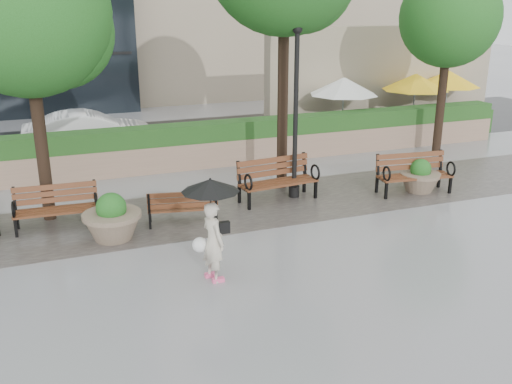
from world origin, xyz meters
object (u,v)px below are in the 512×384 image
object	(u,v)px
bench_1	(57,216)
car_right	(90,132)
lamppost	(295,124)
pedestrian	(212,220)
bench_4	(413,182)
planter_right	(420,179)
bench_3	(278,189)
planter_left	(112,221)
bench_2	(183,214)

from	to	relation	value
bench_1	car_right	size ratio (longest dim) A/B	0.43
lamppost	pedestrian	bearing A→B (deg)	-132.01
bench_1	bench_4	world-z (taller)	bench_4
car_right	bench_1	bearing A→B (deg)	168.77
bench_4	planter_right	size ratio (longest dim) A/B	1.89
bench_3	planter_right	distance (m)	3.91
planter_right	planter_left	bearing A→B (deg)	-177.50
bench_1	pedestrian	world-z (taller)	pedestrian
bench_4	lamppost	distance (m)	3.60
bench_3	bench_2	bearing A→B (deg)	-171.00
planter_right	car_right	bearing A→B (deg)	136.24
bench_4	planter_right	xyz separation A→B (m)	(0.24, 0.06, 0.04)
bench_1	lamppost	distance (m)	6.10
bench_3	pedestrian	world-z (taller)	pedestrian
car_right	pedestrian	world-z (taller)	pedestrian
bench_3	pedestrian	size ratio (longest dim) A/B	1.10
planter_left	planter_right	xyz separation A→B (m)	(8.14, 0.36, -0.06)
planter_left	bench_2	bearing A→B (deg)	11.47
lamppost	pedestrian	xyz separation A→B (m)	(-3.35, -3.72, -0.77)
bench_4	pedestrian	bearing A→B (deg)	-149.30
bench_1	pedestrian	bearing A→B (deg)	-52.13
planter_right	car_right	xyz separation A→B (m)	(-7.80, 7.47, 0.35)
bench_1	planter_left	xyz separation A→B (m)	(1.07, -1.06, 0.12)
planter_right	bench_4	bearing A→B (deg)	-166.39
bench_1	car_right	distance (m)	6.92
bench_2	bench_4	distance (m)	6.28
bench_3	bench_1	bearing A→B (deg)	173.86
bench_3	lamppost	xyz separation A→B (m)	(0.52, 0.13, 1.61)
planter_left	bench_4	bearing A→B (deg)	2.15
bench_1	bench_2	bearing A→B (deg)	-12.39
bench_2	bench_1	bearing A→B (deg)	-3.98
bench_3	pedestrian	distance (m)	4.64
bench_1	planter_left	size ratio (longest dim) A/B	1.49
bench_3	lamppost	world-z (taller)	lamppost
pedestrian	bench_2	bearing A→B (deg)	-18.81
lamppost	bench_1	bearing A→B (deg)	-179.02
car_right	pedestrian	size ratio (longest dim) A/B	2.24
bench_4	lamppost	world-z (taller)	lamppost
bench_1	bench_3	distance (m)	5.36
bench_4	lamppost	xyz separation A→B (m)	(-3.09, 0.87, 1.62)
bench_4	planter_left	bearing A→B (deg)	-171.00
car_right	lamppost	bearing A→B (deg)	-145.59
bench_2	planter_right	distance (m)	6.52
bench_3	pedestrian	bearing A→B (deg)	-134.07
bench_1	lamppost	bearing A→B (deg)	3.87
bench_4	planter_left	world-z (taller)	bench_4
bench_2	bench_3	distance (m)	2.76
bench_4	planter_left	xyz separation A→B (m)	(-7.90, -0.30, 0.10)
planter_right	car_right	world-z (taller)	car_right
bench_2	bench_4	bearing A→B (deg)	-168.99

